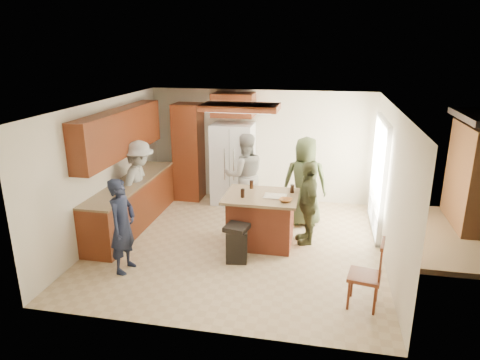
% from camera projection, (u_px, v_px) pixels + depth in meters
% --- Properties ---
extents(room_shell, '(8.00, 5.20, 5.00)m').
position_uv_depth(room_shell, '(479.00, 185.00, 8.18)').
color(room_shell, tan).
rests_on(room_shell, ground).
extents(person_front_left, '(0.46, 0.59, 1.52)m').
position_uv_depth(person_front_left, '(123.00, 226.00, 6.62)').
color(person_front_left, '#1A2035').
rests_on(person_front_left, ground).
extents(person_behind_left, '(0.98, 0.79, 1.74)m').
position_uv_depth(person_behind_left, '(245.00, 175.00, 8.82)').
color(person_behind_left, gray).
rests_on(person_behind_left, ground).
extents(person_behind_right, '(0.92, 0.64, 1.77)m').
position_uv_depth(person_behind_right, '(305.00, 182.00, 8.34)').
color(person_behind_right, '#353F25').
rests_on(person_behind_right, ground).
extents(person_side_right, '(0.66, 0.97, 1.52)m').
position_uv_depth(person_side_right, '(308.00, 203.00, 7.59)').
color(person_side_right, '#3F4227').
rests_on(person_side_right, ground).
extents(person_counter, '(0.53, 1.11, 1.70)m').
position_uv_depth(person_counter, '(140.00, 184.00, 8.32)').
color(person_counter, gray).
rests_on(person_counter, ground).
extents(left_cabinetry, '(0.64, 3.00, 2.30)m').
position_uv_depth(left_cabinetry, '(128.00, 180.00, 8.22)').
color(left_cabinetry, maroon).
rests_on(left_cabinetry, ground).
extents(back_wall_units, '(1.80, 0.60, 2.45)m').
position_uv_depth(back_wall_units, '(200.00, 141.00, 9.61)').
color(back_wall_units, maroon).
rests_on(back_wall_units, ground).
extents(refrigerator, '(0.90, 0.76, 1.80)m').
position_uv_depth(refrigerator, '(233.00, 164.00, 9.53)').
color(refrigerator, white).
rests_on(refrigerator, ground).
extents(kitchen_island, '(1.28, 1.03, 0.93)m').
position_uv_depth(kitchen_island, '(261.00, 219.00, 7.60)').
color(kitchen_island, '#9E4229').
rests_on(kitchen_island, ground).
extents(island_items, '(0.91, 0.73, 0.15)m').
position_uv_depth(island_items, '(275.00, 195.00, 7.35)').
color(island_items, silver).
rests_on(island_items, kitchen_island).
extents(trash_bin, '(0.43, 0.43, 0.63)m').
position_uv_depth(trash_bin, '(237.00, 243.00, 7.05)').
color(trash_bin, black).
rests_on(trash_bin, ground).
extents(spindle_chair, '(0.49, 0.49, 0.99)m').
position_uv_depth(spindle_chair, '(366.00, 276.00, 5.77)').
color(spindle_chair, maroon).
rests_on(spindle_chair, ground).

